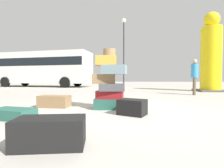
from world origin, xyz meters
TOP-DOWN VIEW (x-y plane):
  - ground_plane at (0.00, 0.00)m, footprint 80.00×80.00m
  - suitcase_tower at (-0.32, -0.07)m, footprint 0.89×0.57m
  - suitcase_black_left_side at (0.23, -0.72)m, footprint 0.65×0.58m
  - suitcase_black_upright_blue at (-0.69, -2.44)m, footprint 0.79×0.50m
  - suitcase_brown_right_side at (-1.76, 0.03)m, footprint 0.79×0.45m
  - suitcase_teal_behind_tower at (-1.97, -1.28)m, footprint 0.82×0.54m
  - person_bearded_onlooker at (3.17, 3.84)m, footprint 0.30×0.32m
  - yellow_dummy_statue at (5.02, 6.30)m, footprint 1.58×1.58m
  - parked_bus at (-7.88, 11.00)m, footprint 9.39×3.61m
  - lamp_post at (-0.21, 9.96)m, footprint 0.36×0.36m

SIDE VIEW (x-z plane):
  - ground_plane at x=0.00m, z-range 0.00..0.00m
  - suitcase_teal_behind_tower at x=-1.97m, z-range 0.00..0.19m
  - suitcase_brown_right_side at x=-1.76m, z-range 0.00..0.30m
  - suitcase_black_left_side at x=0.23m, z-range 0.00..0.32m
  - suitcase_black_upright_blue at x=-0.69m, z-range 0.00..0.32m
  - suitcase_tower at x=-0.32m, z-range -0.12..1.34m
  - person_bearded_onlooker at x=3.17m, z-range 0.16..1.80m
  - parked_bus at x=-7.88m, z-range 0.26..3.41m
  - yellow_dummy_statue at x=5.02m, z-range -0.24..4.41m
  - lamp_post at x=-0.21m, z-range 0.91..6.67m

